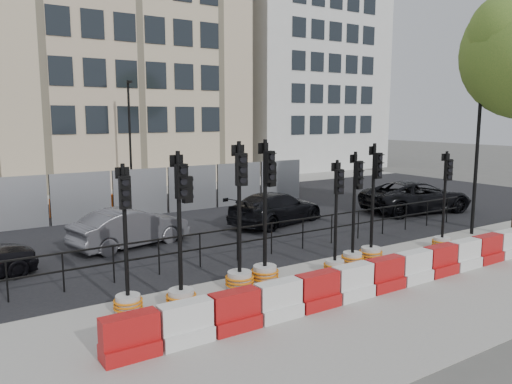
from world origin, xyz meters
TOP-DOWN VIEW (x-y plane):
  - ground at (0.00, 0.00)m, footprint 120.00×120.00m
  - sidewalk_near at (0.00, -3.00)m, footprint 40.00×6.00m
  - road at (0.00, 7.00)m, footprint 40.00×14.00m
  - sidewalk_far at (0.00, 16.00)m, footprint 40.00×4.00m
  - building_cream at (2.00, 21.99)m, footprint 15.00×10.06m
  - building_white at (17.00, 21.99)m, footprint 12.00×9.06m
  - kerb_railing at (0.00, 1.20)m, footprint 18.00×0.04m
  - heras_fencing at (-0.49, 9.71)m, footprint 14.33×1.72m
  - lamp_post_far at (0.50, 14.98)m, footprint 0.12×0.56m
  - lamp_post_near at (7.50, -0.52)m, footprint 0.12×0.56m
  - barrier_row at (-0.00, -2.80)m, footprint 12.55×0.50m
  - traffic_signal_a at (-5.12, -0.79)m, footprint 0.63×0.63m
  - traffic_signal_b at (-4.05, -1.18)m, footprint 0.68×0.68m
  - traffic_signal_c at (-2.36, -0.83)m, footprint 0.71×0.71m
  - traffic_signal_d at (-1.56, -0.77)m, footprint 0.71×0.71m
  - traffic_signal_e at (0.38, -1.20)m, footprint 0.60×0.60m
  - traffic_signal_f at (1.28, -0.96)m, footprint 0.63×0.63m
  - traffic_signal_g at (2.04, -0.91)m, footprint 0.67×0.67m
  - traffic_signal_h at (4.93, -1.17)m, footprint 0.61×0.61m
  - car_b at (-3.22, 4.47)m, footprint 3.00×4.39m
  - car_c at (2.63, 4.66)m, footprint 4.02×5.27m
  - car_d at (9.19, 3.31)m, footprint 4.01×5.74m

SIDE VIEW (x-z plane):
  - ground at x=0.00m, z-range 0.00..0.00m
  - sidewalk_near at x=0.00m, z-range 0.00..0.02m
  - sidewalk_far at x=0.00m, z-range 0.00..0.02m
  - road at x=0.00m, z-range 0.00..0.03m
  - barrier_row at x=0.00m, z-range -0.03..0.77m
  - car_b at x=-3.22m, z-range 0.00..1.26m
  - traffic_signal_e at x=0.38m, z-range -0.89..2.15m
  - car_c at x=2.63m, z-range 0.00..1.26m
  - traffic_signal_h at x=4.93m, z-range -0.91..2.18m
  - traffic_signal_a at x=-5.12m, z-range -0.94..2.26m
  - kerb_railing at x=0.00m, z-range 0.19..1.19m
  - car_d at x=9.19m, z-range 0.00..1.38m
  - traffic_signal_g at x=2.04m, z-range -1.00..2.41m
  - heras_fencing at x=-0.49m, z-range -0.29..1.71m
  - traffic_signal_c at x=-2.36m, z-range -1.05..2.53m
  - traffic_signal_f at x=1.28m, z-range -0.84..2.37m
  - traffic_signal_b at x=-4.05m, z-range -0.90..2.54m
  - traffic_signal_d at x=-1.56m, z-range -0.94..2.66m
  - lamp_post_far at x=0.50m, z-range 0.22..6.22m
  - lamp_post_near at x=7.50m, z-range 0.22..6.22m
  - building_white at x=17.00m, z-range 0.00..16.00m
  - building_cream at x=2.00m, z-range 0.00..18.00m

